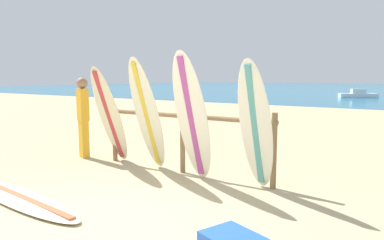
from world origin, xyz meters
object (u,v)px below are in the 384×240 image
at_px(surfboard_rack, 183,130).
at_px(small_boat_offshore, 358,95).
at_px(surfboard_leaning_center, 256,126).
at_px(beachgoer_standing, 83,114).
at_px(surfboard_leaning_left, 147,116).
at_px(surfboard_leaning_far_left, 110,116).
at_px(surfboard_lying_on_sand, 20,198).
at_px(surfboard_leaning_center_left, 192,118).

bearing_deg(surfboard_rack, small_boat_offshore, 92.43).
relative_size(surfboard_leaning_center, small_boat_offshore, 0.66).
distance_m(surfboard_leaning_center, beachgoer_standing, 3.91).
distance_m(surfboard_leaning_left, surfboard_leaning_center, 2.00).
bearing_deg(beachgoer_standing, surfboard_leaning_far_left, -7.92).
height_order(surfboard_leaning_center, surfboard_lying_on_sand, surfboard_leaning_center).
relative_size(surfboard_leaning_far_left, surfboard_leaning_center, 0.97).
height_order(surfboard_rack, beachgoer_standing, beachgoer_standing).
distance_m(surfboard_leaning_far_left, beachgoer_standing, 0.93).
xyz_separation_m(surfboard_rack, beachgoer_standing, (-2.42, -0.15, 0.15)).
height_order(surfboard_leaning_left, small_boat_offshore, surfboard_leaning_left).
xyz_separation_m(surfboard_leaning_far_left, small_boat_offshore, (0.37, 27.07, -0.69)).
xyz_separation_m(surfboard_leaning_center_left, surfboard_leaning_center, (1.00, 0.16, -0.07)).
relative_size(beachgoer_standing, small_boat_offshore, 0.57).
xyz_separation_m(surfboard_rack, small_boat_offshore, (-1.14, 26.79, -0.51)).
relative_size(surfboard_leaning_far_left, surfboard_leaning_center_left, 0.91).
height_order(surfboard_leaning_far_left, small_boat_offshore, surfboard_leaning_far_left).
distance_m(surfboard_leaning_center_left, small_boat_offshore, 27.28).
distance_m(surfboard_rack, surfboard_lying_on_sand, 2.73).
relative_size(surfboard_rack, surfboard_leaning_left, 1.69).
xyz_separation_m(surfboard_leaning_center_left, beachgoer_standing, (-2.91, 0.28, -0.12)).
relative_size(surfboard_leaning_far_left, small_boat_offshore, 0.64).
relative_size(surfboard_leaning_left, surfboard_leaning_center_left, 0.97).
bearing_deg(small_boat_offshore, surfboard_leaning_left, -88.69).
relative_size(surfboard_leaning_far_left, surfboard_leaning_left, 0.93).
bearing_deg(surfboard_leaning_left, small_boat_offshore, 91.31).
bearing_deg(surfboard_leaning_left, surfboard_rack, 32.92).
distance_m(surfboard_leaning_far_left, surfboard_lying_on_sand, 2.38).
height_order(surfboard_leaning_left, surfboard_leaning_center, surfboard_leaning_left).
bearing_deg(surfboard_leaning_center_left, small_boat_offshore, 93.41).
bearing_deg(surfboard_leaning_far_left, surfboard_leaning_center, 0.14).
distance_m(surfboard_leaning_center_left, surfboard_lying_on_sand, 2.70).
height_order(surfboard_rack, surfboard_lying_on_sand, surfboard_rack).
bearing_deg(surfboard_leaning_center, surfboard_leaning_center_left, -170.73).
xyz_separation_m(surfboard_leaning_far_left, surfboard_leaning_center_left, (1.99, -0.16, 0.10)).
bearing_deg(surfboard_leaning_far_left, beachgoer_standing, 172.08).
xyz_separation_m(surfboard_leaning_center, surfboard_lying_on_sand, (-2.51, -2.15, -0.94)).
bearing_deg(surfboard_rack, surfboard_leaning_center, -10.42).
height_order(surfboard_leaning_center, beachgoer_standing, surfboard_leaning_center).
distance_m(surfboard_leaning_left, surfboard_lying_on_sand, 2.37).
distance_m(surfboard_rack, small_boat_offshore, 26.82).
xyz_separation_m(surfboard_leaning_left, small_boat_offshore, (-0.62, 27.12, -0.76)).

